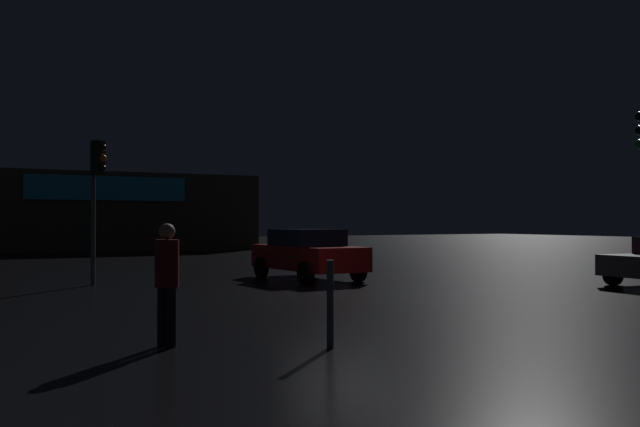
{
  "coord_description": "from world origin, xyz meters",
  "views": [
    {
      "loc": [
        -8.32,
        -14.59,
        1.8
      ],
      "look_at": [
        0.67,
        2.34,
        2.0
      ],
      "focal_mm": 39.58,
      "sensor_mm": 36.0,
      "label": 1
    }
  ],
  "objects": [
    {
      "name": "ground_plane",
      "position": [
        0.0,
        0.0,
        0.0
      ],
      "size": [
        120.0,
        120.0,
        0.0
      ],
      "primitive_type": "plane",
      "color": "black"
    },
    {
      "name": "car_far",
      "position": [
        1.47,
        4.64,
        0.8
      ],
      "size": [
        2.19,
        4.38,
        1.54
      ],
      "color": "#A51414",
      "rests_on": "ground"
    },
    {
      "name": "pedestrian",
      "position": [
        -5.54,
        -4.69,
        1.03
      ],
      "size": [
        0.48,
        0.48,
        1.76
      ],
      "color": "black",
      "rests_on": "ground"
    },
    {
      "name": "store_building",
      "position": [
        -0.29,
        29.81,
        2.32
      ],
      "size": [
        18.56,
        7.5,
        4.62
      ],
      "color": "brown",
      "rests_on": "ground"
    },
    {
      "name": "traffic_signal_opposite",
      "position": [
        -4.62,
        5.64,
        2.96
      ],
      "size": [
        0.41,
        0.43,
        4.03
      ],
      "color": "#595B60",
      "rests_on": "ground"
    },
    {
      "name": "bollard_kerb_b",
      "position": [
        -3.54,
        -5.89,
        0.62
      ],
      "size": [
        0.1,
        0.1,
        1.24
      ],
      "primitive_type": "cylinder",
      "color": "#595B60",
      "rests_on": "ground"
    }
  ]
}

